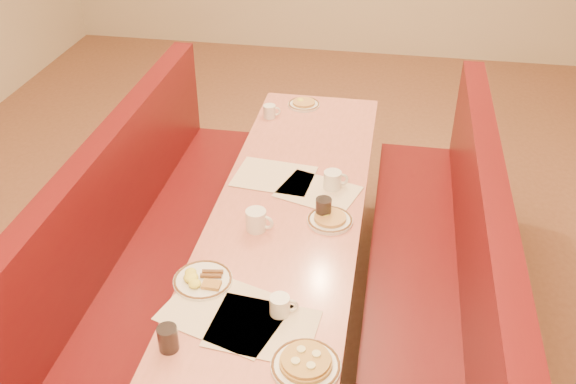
% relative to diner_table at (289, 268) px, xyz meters
% --- Properties ---
extents(ground, '(8.00, 8.00, 0.00)m').
position_rel_diner_table_xyz_m(ground, '(0.00, 0.00, -0.37)').
color(ground, '#9E6647').
rests_on(ground, ground).
extents(diner_table, '(0.70, 2.50, 0.75)m').
position_rel_diner_table_xyz_m(diner_table, '(0.00, 0.00, 0.00)').
color(diner_table, black).
rests_on(diner_table, ground).
extents(booth_left, '(0.55, 2.50, 1.05)m').
position_rel_diner_table_xyz_m(booth_left, '(-0.73, 0.00, -0.01)').
color(booth_left, '#4C3326').
rests_on(booth_left, ground).
extents(booth_right, '(0.55, 2.50, 1.05)m').
position_rel_diner_table_xyz_m(booth_right, '(0.73, 0.00, -0.01)').
color(booth_right, '#4C3326').
rests_on(booth_right, ground).
extents(placemat_near_left, '(0.53, 0.46, 0.00)m').
position_rel_diner_table_xyz_m(placemat_near_left, '(-0.12, -0.73, 0.38)').
color(placemat_near_left, beige).
rests_on(placemat_near_left, diner_table).
extents(placemat_near_right, '(0.42, 0.33, 0.00)m').
position_rel_diner_table_xyz_m(placemat_near_right, '(0.04, -0.79, 0.38)').
color(placemat_near_right, beige).
rests_on(placemat_near_right, diner_table).
extents(placemat_far_left, '(0.42, 0.33, 0.00)m').
position_rel_diner_table_xyz_m(placemat_far_left, '(-0.12, 0.26, 0.38)').
color(placemat_far_left, beige).
rests_on(placemat_far_left, diner_table).
extents(placemat_far_right, '(0.44, 0.38, 0.00)m').
position_rel_diner_table_xyz_m(placemat_far_right, '(0.12, 0.16, 0.38)').
color(placemat_far_right, beige).
rests_on(placemat_far_right, diner_table).
extents(pancake_plate, '(0.25, 0.25, 0.06)m').
position_rel_diner_table_xyz_m(pancake_plate, '(0.23, -0.95, 0.39)').
color(pancake_plate, white).
rests_on(pancake_plate, diner_table).
extents(eggs_plate, '(0.24, 0.24, 0.05)m').
position_rel_diner_table_xyz_m(eggs_plate, '(-0.25, -0.58, 0.39)').
color(eggs_plate, white).
rests_on(eggs_plate, diner_table).
extents(extra_plate_mid, '(0.21, 0.21, 0.04)m').
position_rel_diner_table_xyz_m(extra_plate_mid, '(0.21, -0.08, 0.39)').
color(extra_plate_mid, white).
rests_on(extra_plate_mid, diner_table).
extents(extra_plate_far, '(0.20, 0.20, 0.04)m').
position_rel_diner_table_xyz_m(extra_plate_far, '(-0.10, 1.10, 0.39)').
color(extra_plate_far, white).
rests_on(extra_plate_far, diner_table).
extents(coffee_mug_a, '(0.11, 0.08, 0.08)m').
position_rel_diner_table_xyz_m(coffee_mug_a, '(0.09, -0.70, 0.42)').
color(coffee_mug_a, white).
rests_on(coffee_mug_a, diner_table).
extents(coffee_mug_b, '(0.13, 0.09, 0.10)m').
position_rel_diner_table_xyz_m(coffee_mug_b, '(-0.11, -0.19, 0.43)').
color(coffee_mug_b, white).
rests_on(coffee_mug_b, diner_table).
extents(coffee_mug_c, '(0.12, 0.09, 0.09)m').
position_rel_diner_table_xyz_m(coffee_mug_c, '(0.19, 0.20, 0.42)').
color(coffee_mug_c, white).
rests_on(coffee_mug_c, diner_table).
extents(coffee_mug_d, '(0.10, 0.07, 0.08)m').
position_rel_diner_table_xyz_m(coffee_mug_d, '(-0.27, 0.91, 0.42)').
color(coffee_mug_d, white).
rests_on(coffee_mug_d, diner_table).
extents(soda_tumbler_near, '(0.07, 0.07, 0.10)m').
position_rel_diner_table_xyz_m(soda_tumbler_near, '(-0.27, -0.95, 0.43)').
color(soda_tumbler_near, black).
rests_on(soda_tumbler_near, diner_table).
extents(soda_tumbler_mid, '(0.07, 0.07, 0.10)m').
position_rel_diner_table_xyz_m(soda_tumbler_mid, '(0.17, -0.05, 0.43)').
color(soda_tumbler_mid, black).
rests_on(soda_tumbler_mid, diner_table).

